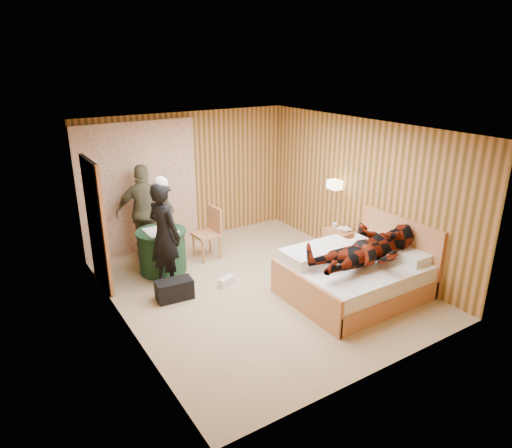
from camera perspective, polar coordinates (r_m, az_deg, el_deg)
floor at (r=7.34m, az=0.24°, el=-7.83°), size 4.20×5.00×0.01m
ceiling at (r=6.55m, az=0.28°, el=11.86°), size 4.20×5.00×0.01m
wall_back at (r=8.96m, az=-8.45°, el=5.76°), size 4.20×0.02×2.50m
wall_left at (r=6.04m, az=-16.75°, el=-2.04°), size 0.02×5.00×2.50m
wall_right at (r=8.12m, az=12.86°, el=3.96°), size 0.02×5.00×2.50m
curtain at (r=8.57m, az=-14.34°, el=4.33°), size 2.20×0.08×2.40m
doorway at (r=7.41m, az=-19.38°, el=-0.09°), size 0.06×0.90×2.05m
wall_lamp at (r=8.30m, az=9.83°, el=4.88°), size 0.26×0.24×0.16m
bed at (r=7.16m, az=12.22°, el=-6.29°), size 2.00×1.56×1.08m
nightstand at (r=8.44m, az=10.29°, el=-2.32°), size 0.39×0.53×0.52m
round_table at (r=7.86m, az=-11.65°, el=-3.30°), size 0.84×0.84×0.74m
chair_far at (r=8.38m, az=-13.30°, el=-0.69°), size 0.49×0.49×0.93m
chair_near at (r=8.22m, az=-5.77°, el=-0.61°), size 0.45×0.45×0.94m
duffel_bag at (r=7.04m, az=-10.16°, el=-8.08°), size 0.57×0.34×0.31m
sneaker_left at (r=7.91m, az=-9.69°, el=-5.56°), size 0.25×0.12×0.11m
sneaker_right at (r=7.38m, az=-3.72°, el=-7.12°), size 0.32×0.22×0.13m
woman_standing at (r=7.20m, az=-11.36°, el=-1.36°), size 0.59×0.72×1.70m
man_at_table at (r=8.31m, az=-13.66°, el=1.45°), size 1.09×0.74×1.72m
man_on_bed at (r=6.77m, az=14.11°, el=-1.95°), size 0.86×0.67×1.77m
book_lower at (r=8.31m, az=10.63°, el=-0.78°), size 0.23×0.26×0.02m
book_upper at (r=8.30m, az=10.64°, el=-0.65°), size 0.21×0.26×0.02m
cup_nightstand at (r=8.42m, az=9.82°, el=-0.18°), size 0.10×0.10×0.09m
cup_table at (r=7.69m, az=-11.04°, el=-0.41°), size 0.14×0.14×0.10m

